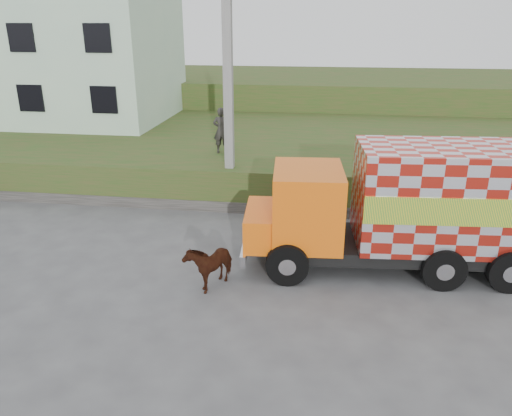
% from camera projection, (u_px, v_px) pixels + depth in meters
% --- Properties ---
extents(ground, '(120.00, 120.00, 0.00)m').
position_uv_depth(ground, '(235.00, 266.00, 13.94)').
color(ground, '#474749').
rests_on(ground, ground).
extents(embankment, '(40.00, 12.00, 1.50)m').
position_uv_depth(embankment, '(274.00, 152.00, 22.92)').
color(embankment, '#28511B').
rests_on(embankment, ground).
extents(embankment_far, '(40.00, 12.00, 3.00)m').
position_uv_depth(embankment_far, '(293.00, 97.00, 33.76)').
color(embankment_far, '#28511B').
rests_on(embankment_far, ground).
extents(retaining_strip, '(16.00, 0.50, 0.40)m').
position_uv_depth(retaining_strip, '(201.00, 204.00, 18.02)').
color(retaining_strip, '#595651').
rests_on(retaining_strip, ground).
extents(building, '(10.00, 8.00, 6.00)m').
position_uv_depth(building, '(70.00, 59.00, 25.82)').
color(building, beige).
rests_on(building, embankment).
extents(utility_pole, '(1.20, 0.30, 8.00)m').
position_uv_depth(utility_pole, '(228.00, 94.00, 16.88)').
color(utility_pole, gray).
rests_on(utility_pole, ground).
extents(cargo_truck, '(7.85, 3.16, 3.43)m').
position_uv_depth(cargo_truck, '(405.00, 207.00, 13.28)').
color(cargo_truck, black).
rests_on(cargo_truck, ground).
extents(cow, '(1.20, 1.59, 1.22)m').
position_uv_depth(cow, '(210.00, 263.00, 12.77)').
color(cow, black).
rests_on(cow, ground).
extents(pedestrian, '(0.66, 0.44, 1.79)m').
position_uv_depth(pedestrian, '(221.00, 131.00, 19.38)').
color(pedestrian, '#2B2826').
rests_on(pedestrian, embankment).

